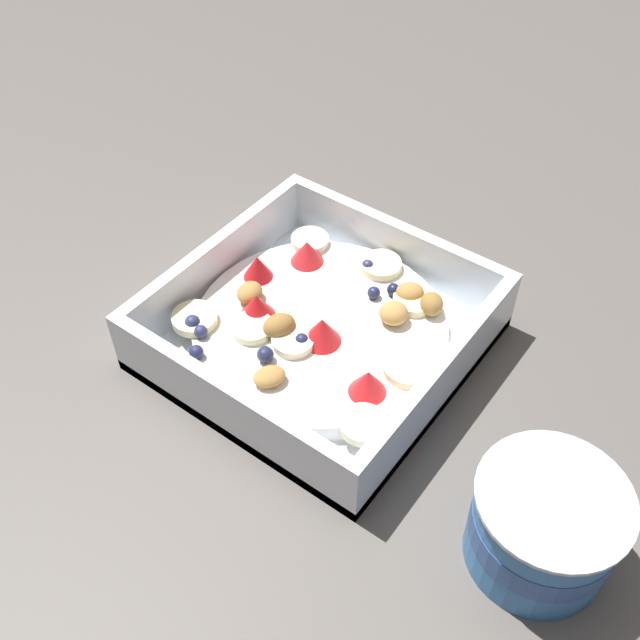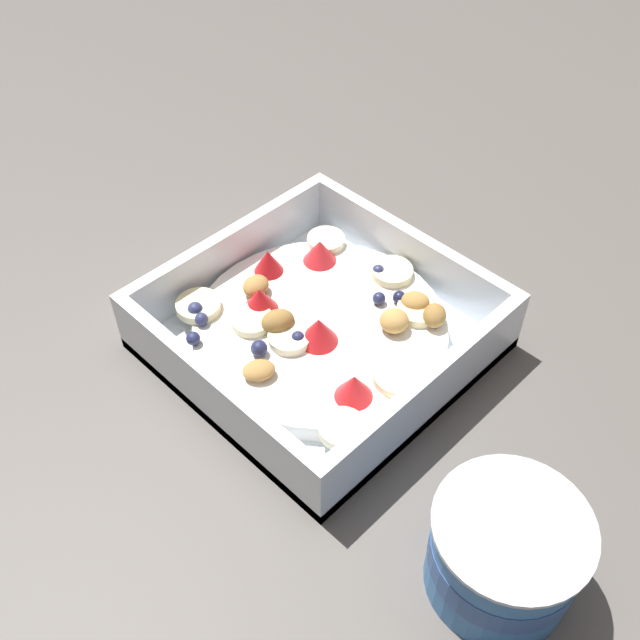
# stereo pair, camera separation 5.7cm
# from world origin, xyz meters

# --- Properties ---
(ground_plane) EXTENTS (2.40, 2.40, 0.00)m
(ground_plane) POSITION_xyz_m (0.00, 0.00, 0.00)
(ground_plane) COLOR #56514C
(fruit_bowl) EXTENTS (0.22, 0.22, 0.06)m
(fruit_bowl) POSITION_xyz_m (-0.01, -0.02, 0.02)
(fruit_bowl) COLOR white
(fruit_bowl) RESTS_ON ground
(spoon) EXTENTS (0.09, 0.17, 0.01)m
(spoon) POSITION_xyz_m (-0.14, -0.03, 0.00)
(spoon) COLOR silver
(spoon) RESTS_ON ground
(yogurt_cup) EXTENTS (0.09, 0.09, 0.07)m
(yogurt_cup) POSITION_xyz_m (0.06, 0.20, 0.03)
(yogurt_cup) COLOR #3370B7
(yogurt_cup) RESTS_ON ground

